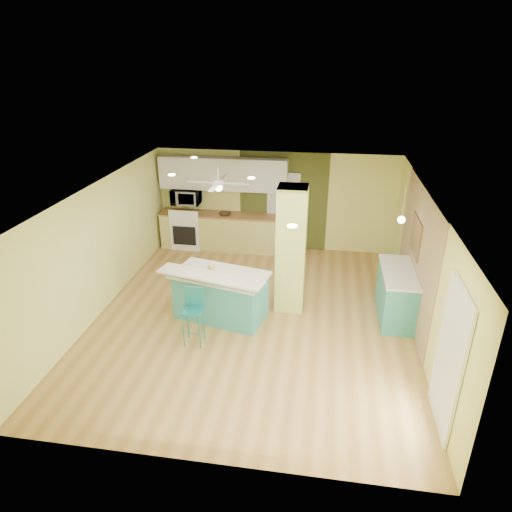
% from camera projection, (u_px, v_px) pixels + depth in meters
% --- Properties ---
extents(floor, '(6.00, 7.00, 0.01)m').
position_uv_depth(floor, '(254.00, 317.00, 8.88)').
color(floor, '#A27338').
rests_on(floor, ground).
extents(ceiling, '(6.00, 7.00, 0.01)m').
position_uv_depth(ceiling, '(253.00, 192.00, 7.85)').
color(ceiling, white).
rests_on(ceiling, wall_back).
extents(wall_back, '(6.00, 0.01, 2.50)m').
position_uv_depth(wall_back, '(276.00, 201.00, 11.52)').
color(wall_back, '#E2E079').
rests_on(wall_back, floor).
extents(wall_front, '(6.00, 0.01, 2.50)m').
position_uv_depth(wall_front, '(204.00, 384.00, 5.21)').
color(wall_front, '#E2E079').
rests_on(wall_front, floor).
extents(wall_left, '(0.01, 7.00, 2.50)m').
position_uv_depth(wall_left, '(100.00, 248.00, 8.79)').
color(wall_left, '#E2E079').
rests_on(wall_left, floor).
extents(wall_right, '(0.01, 7.00, 2.50)m').
position_uv_depth(wall_right, '(423.00, 269.00, 7.94)').
color(wall_right, '#E2E079').
rests_on(wall_right, floor).
extents(wood_panel, '(0.02, 3.40, 2.50)m').
position_uv_depth(wood_panel, '(417.00, 255.00, 8.49)').
color(wood_panel, '#927553').
rests_on(wood_panel, floor).
extents(olive_accent, '(2.20, 0.02, 2.50)m').
position_uv_depth(olive_accent, '(283.00, 202.00, 11.48)').
color(olive_accent, '#464B1E').
rests_on(olive_accent, floor).
extents(interior_door, '(0.82, 0.05, 2.00)m').
position_uv_depth(interior_door, '(283.00, 212.00, 11.55)').
color(interior_door, silver).
rests_on(interior_door, floor).
extents(french_door, '(0.04, 1.08, 2.10)m').
position_uv_depth(french_door, '(449.00, 359.00, 5.96)').
color(french_door, white).
rests_on(french_door, floor).
extents(column, '(0.55, 0.55, 2.50)m').
position_uv_depth(column, '(291.00, 250.00, 8.72)').
color(column, '#B4C35A').
rests_on(column, floor).
extents(kitchen_run, '(3.25, 0.63, 0.94)m').
position_uv_depth(kitchen_run, '(224.00, 231.00, 11.75)').
color(kitchen_run, '#CDC46B').
rests_on(kitchen_run, floor).
extents(stove, '(0.76, 0.66, 1.08)m').
position_uv_depth(stove, '(188.00, 230.00, 11.88)').
color(stove, white).
rests_on(stove, floor).
extents(upper_cabinets, '(3.20, 0.34, 0.80)m').
position_uv_depth(upper_cabinets, '(223.00, 174.00, 11.25)').
color(upper_cabinets, silver).
rests_on(upper_cabinets, wall_back).
extents(microwave, '(0.70, 0.48, 0.39)m').
position_uv_depth(microwave, '(186.00, 197.00, 11.52)').
color(microwave, silver).
rests_on(microwave, wall_back).
extents(ceiling_fan, '(1.41, 1.41, 0.61)m').
position_uv_depth(ceiling_fan, '(218.00, 183.00, 9.98)').
color(ceiling_fan, white).
rests_on(ceiling_fan, ceiling).
extents(pendant_lamp, '(0.14, 0.14, 0.69)m').
position_uv_depth(pendant_lamp, '(401.00, 220.00, 8.41)').
color(pendant_lamp, white).
rests_on(pendant_lamp, ceiling).
extents(wall_decor, '(0.03, 0.90, 0.70)m').
position_uv_depth(wall_decor, '(416.00, 236.00, 8.54)').
color(wall_decor, brown).
rests_on(wall_decor, wood_panel).
extents(peninsula, '(2.07, 1.46, 1.07)m').
position_uv_depth(peninsula, '(220.00, 294.00, 8.68)').
color(peninsula, teal).
rests_on(peninsula, floor).
extents(bar_stool, '(0.35, 0.35, 1.04)m').
position_uv_depth(bar_stool, '(194.00, 307.00, 7.85)').
color(bar_stool, teal).
rests_on(bar_stool, floor).
extents(side_counter, '(0.64, 1.52, 0.98)m').
position_uv_depth(side_counter, '(397.00, 294.00, 8.71)').
color(side_counter, teal).
rests_on(side_counter, floor).
extents(fruit_bowl, '(0.33, 0.33, 0.07)m').
position_uv_depth(fruit_bowl, '(225.00, 214.00, 11.46)').
color(fruit_bowl, '#3D2A19').
rests_on(fruit_bowl, kitchen_run).
extents(canister, '(0.14, 0.14, 0.18)m').
position_uv_depth(canister, '(212.00, 267.00, 8.56)').
color(canister, gold).
rests_on(canister, peninsula).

